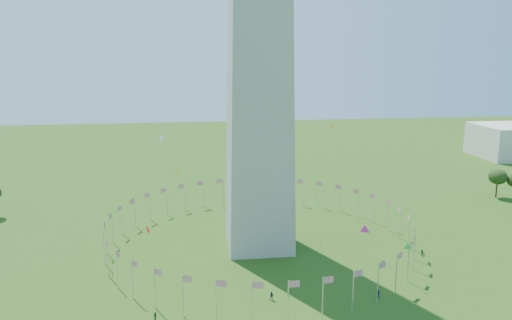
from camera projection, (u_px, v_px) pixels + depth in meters
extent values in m
cylinder|color=silver|center=(400.00, 224.00, 139.36)|extent=(0.24, 0.24, 9.00)
cylinder|color=silver|center=(389.00, 216.00, 146.00)|extent=(0.24, 0.24, 9.00)
cylinder|color=silver|center=(374.00, 209.00, 152.29)|extent=(0.24, 0.24, 9.00)
cylinder|color=silver|center=(358.00, 203.00, 158.02)|extent=(0.24, 0.24, 9.00)
cylinder|color=silver|center=(341.00, 199.00, 163.03)|extent=(0.24, 0.24, 9.00)
cylinder|color=silver|center=(322.00, 195.00, 167.16)|extent=(0.24, 0.24, 9.00)
cylinder|color=silver|center=(303.00, 192.00, 170.28)|extent=(0.24, 0.24, 9.00)
cylinder|color=silver|center=(283.00, 191.00, 172.30)|extent=(0.24, 0.24, 9.00)
cylinder|color=silver|center=(263.00, 190.00, 173.17)|extent=(0.24, 0.24, 9.00)
cylinder|color=silver|center=(243.00, 190.00, 172.84)|extent=(0.24, 0.24, 9.00)
cylinder|color=silver|center=(223.00, 192.00, 171.34)|extent=(0.24, 0.24, 9.00)
cylinder|color=silver|center=(203.00, 194.00, 168.71)|extent=(0.24, 0.24, 9.00)
cylinder|color=silver|center=(185.00, 197.00, 165.03)|extent=(0.24, 0.24, 9.00)
cylinder|color=silver|center=(167.00, 201.00, 160.40)|extent=(0.24, 0.24, 9.00)
cylinder|color=silver|center=(150.00, 206.00, 154.98)|extent=(0.24, 0.24, 9.00)
cylinder|color=silver|center=(135.00, 213.00, 148.93)|extent=(0.24, 0.24, 9.00)
cylinder|color=silver|center=(122.00, 220.00, 142.42)|extent=(0.24, 0.24, 9.00)
cylinder|color=silver|center=(112.00, 228.00, 135.66)|extent=(0.24, 0.24, 9.00)
cylinder|color=silver|center=(106.00, 237.00, 128.85)|extent=(0.24, 0.24, 9.00)
cylinder|color=silver|center=(104.00, 248.00, 122.21)|extent=(0.24, 0.24, 9.00)
cylinder|color=silver|center=(107.00, 258.00, 115.92)|extent=(0.24, 0.24, 9.00)
cylinder|color=silver|center=(117.00, 269.00, 110.19)|extent=(0.24, 0.24, 9.00)
cylinder|color=silver|center=(132.00, 279.00, 105.18)|extent=(0.24, 0.24, 9.00)
cylinder|color=silver|center=(155.00, 288.00, 101.05)|extent=(0.24, 0.24, 9.00)
cylinder|color=silver|center=(183.00, 296.00, 97.93)|extent=(0.24, 0.24, 9.00)
cylinder|color=silver|center=(216.00, 301.00, 95.91)|extent=(0.24, 0.24, 9.00)
cylinder|color=silver|center=(252.00, 303.00, 95.04)|extent=(0.24, 0.24, 9.00)
cylinder|color=silver|center=(288.00, 303.00, 95.37)|extent=(0.24, 0.24, 9.00)
cylinder|color=silver|center=(323.00, 299.00, 96.87)|extent=(0.24, 0.24, 9.00)
cylinder|color=silver|center=(353.00, 292.00, 99.50)|extent=(0.24, 0.24, 9.00)
cylinder|color=silver|center=(378.00, 284.00, 103.18)|extent=(0.24, 0.24, 9.00)
cylinder|color=silver|center=(396.00, 274.00, 107.81)|extent=(0.24, 0.24, 9.00)
cylinder|color=silver|center=(408.00, 263.00, 113.23)|extent=(0.24, 0.24, 9.00)
cylinder|color=silver|center=(414.00, 252.00, 119.28)|extent=(0.24, 0.24, 9.00)
cylinder|color=silver|center=(414.00, 242.00, 125.79)|extent=(0.24, 0.24, 9.00)
cylinder|color=silver|center=(409.00, 232.00, 132.55)|extent=(0.24, 0.24, 9.00)
imported|color=#183E29|center=(155.00, 316.00, 97.48)|extent=(1.00, 1.05, 1.71)
imported|color=#1D2545|center=(272.00, 296.00, 105.34)|extent=(1.15, 1.04, 1.92)
imported|color=#37194D|center=(379.00, 294.00, 106.11)|extent=(1.00, 0.82, 1.91)
imported|color=#194023|center=(422.00, 252.00, 128.62)|extent=(1.37, 1.60, 1.61)
plane|color=#CC2699|center=(365.00, 230.00, 112.89)|extent=(2.30, 1.45, 2.69)
plane|color=white|center=(161.00, 138.00, 98.96)|extent=(0.44, 1.41, 1.47)
plane|color=#CC2699|center=(153.00, 142.00, 132.09)|extent=(0.63, 1.45, 1.45)
plane|color=yellow|center=(178.00, 172.00, 119.32)|extent=(1.16, 0.48, 1.17)
plane|color=green|center=(317.00, 201.00, 97.05)|extent=(1.38, 1.21, 1.51)
plane|color=orange|center=(332.00, 126.00, 134.30)|extent=(0.43, 1.28, 1.35)
plane|color=green|center=(407.00, 247.00, 111.13)|extent=(1.27, 1.05, 1.65)
plane|color=blue|center=(321.00, 242.00, 99.91)|extent=(1.46, 1.49, 1.81)
plane|color=red|center=(148.00, 230.00, 132.11)|extent=(1.73, 1.74, 1.64)
ellipsoid|color=#294316|center=(497.00, 184.00, 179.44)|extent=(6.51, 6.51, 10.18)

